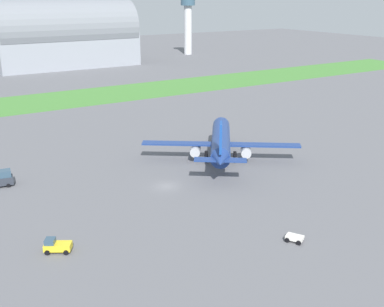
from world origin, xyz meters
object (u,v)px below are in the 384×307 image
at_px(pushback_tug_midfield, 57,246).
at_px(control_tower, 188,21).
at_px(baggage_cart_by_runway, 295,238).
at_px(airplane_midfield_jet, 221,142).

height_order(pushback_tug_midfield, control_tower, control_tower).
bearing_deg(baggage_cart_by_runway, control_tower, -56.94).
bearing_deg(airplane_midfield_jet, control_tower, 6.16).
bearing_deg(pushback_tug_midfield, airplane_midfield_jet, -123.56).
height_order(baggage_cart_by_runway, control_tower, control_tower).
relative_size(airplane_midfield_jet, control_tower, 0.92).
xyz_separation_m(airplane_midfield_jet, pushback_tug_midfield, (-40.82, -18.95, -3.28)).
bearing_deg(control_tower, airplane_midfield_jet, -119.76).
bearing_deg(pushback_tug_midfield, baggage_cart_by_runway, -175.84).
height_order(pushback_tug_midfield, baggage_cart_by_runway, pushback_tug_midfield).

